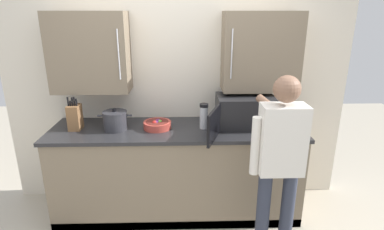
{
  "coord_description": "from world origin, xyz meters",
  "views": [
    {
      "loc": [
        0.07,
        -2.16,
        2.02
      ],
      "look_at": [
        0.15,
        0.66,
        1.09
      ],
      "focal_mm": 29.18,
      "sensor_mm": 36.0,
      "label": 1
    }
  ],
  "objects_px": {
    "fruit_bowl": "(157,124)",
    "knife_block": "(75,117)",
    "thermos_flask": "(204,116)",
    "person_figure": "(279,157)",
    "microwave_oven": "(242,112)",
    "stock_pot": "(115,120)"
  },
  "relations": [
    {
      "from": "fruit_bowl",
      "to": "knife_block",
      "type": "xyz_separation_m",
      "value": [
        -0.79,
        0.0,
        0.08
      ]
    },
    {
      "from": "thermos_flask",
      "to": "person_figure",
      "type": "bearing_deg",
      "value": -51.98
    },
    {
      "from": "fruit_bowl",
      "to": "thermos_flask",
      "type": "relative_size",
      "value": 1.08
    },
    {
      "from": "fruit_bowl",
      "to": "thermos_flask",
      "type": "distance_m",
      "value": 0.46
    },
    {
      "from": "fruit_bowl",
      "to": "thermos_flask",
      "type": "height_order",
      "value": "thermos_flask"
    },
    {
      "from": "microwave_oven",
      "to": "stock_pot",
      "type": "relative_size",
      "value": 2.34
    },
    {
      "from": "stock_pot",
      "to": "knife_block",
      "type": "bearing_deg",
      "value": 176.9
    },
    {
      "from": "fruit_bowl",
      "to": "stock_pot",
      "type": "relative_size",
      "value": 0.82
    },
    {
      "from": "fruit_bowl",
      "to": "stock_pot",
      "type": "distance_m",
      "value": 0.41
    },
    {
      "from": "knife_block",
      "to": "thermos_flask",
      "type": "height_order",
      "value": "knife_block"
    },
    {
      "from": "microwave_oven",
      "to": "fruit_bowl",
      "type": "relative_size",
      "value": 2.85
    },
    {
      "from": "stock_pot",
      "to": "person_figure",
      "type": "height_order",
      "value": "person_figure"
    },
    {
      "from": "thermos_flask",
      "to": "person_figure",
      "type": "height_order",
      "value": "person_figure"
    },
    {
      "from": "stock_pot",
      "to": "thermos_flask",
      "type": "height_order",
      "value": "thermos_flask"
    },
    {
      "from": "person_figure",
      "to": "microwave_oven",
      "type": "bearing_deg",
      "value": 102.25
    },
    {
      "from": "person_figure",
      "to": "stock_pot",
      "type": "bearing_deg",
      "value": 153.96
    },
    {
      "from": "microwave_oven",
      "to": "stock_pot",
      "type": "distance_m",
      "value": 1.24
    },
    {
      "from": "microwave_oven",
      "to": "thermos_flask",
      "type": "xyz_separation_m",
      "value": [
        -0.38,
        -0.05,
        -0.03
      ]
    },
    {
      "from": "thermos_flask",
      "to": "microwave_oven",
      "type": "bearing_deg",
      "value": 7.01
    },
    {
      "from": "stock_pot",
      "to": "person_figure",
      "type": "xyz_separation_m",
      "value": [
        1.4,
        -0.68,
        -0.08
      ]
    },
    {
      "from": "knife_block",
      "to": "microwave_oven",
      "type": "bearing_deg",
      "value": 1.28
    },
    {
      "from": "microwave_oven",
      "to": "fruit_bowl",
      "type": "height_order",
      "value": "microwave_oven"
    }
  ]
}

